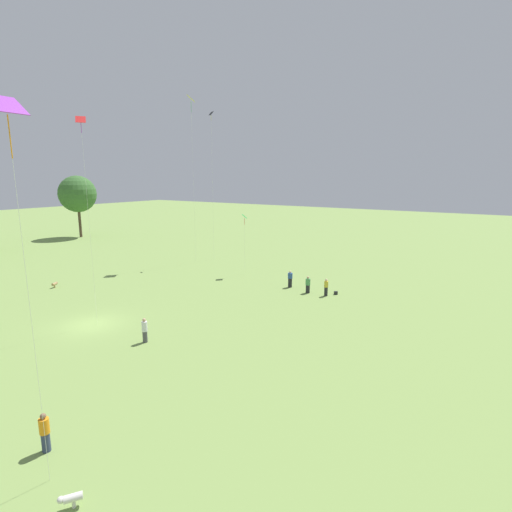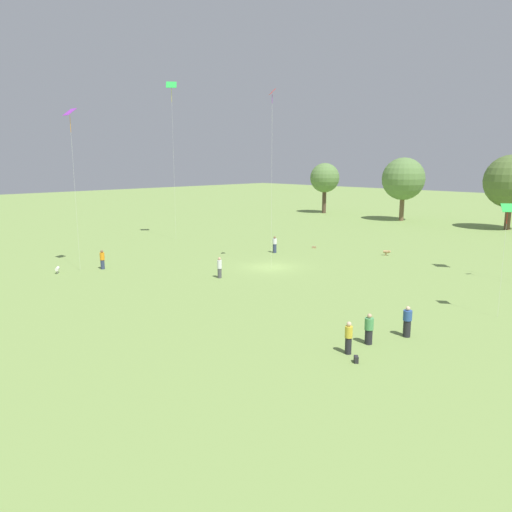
% 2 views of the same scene
% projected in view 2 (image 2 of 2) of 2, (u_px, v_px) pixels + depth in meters
% --- Properties ---
extents(ground_plane, '(240.00, 240.00, 0.00)m').
position_uv_depth(ground_plane, '(270.00, 267.00, 45.10)').
color(ground_plane, '#7A994C').
extents(tree_0, '(5.26, 5.26, 9.02)m').
position_uv_depth(tree_0, '(325.00, 178.00, 90.00)').
color(tree_0, brown).
rests_on(tree_0, ground_plane).
extents(tree_1, '(6.65, 6.65, 9.95)m').
position_uv_depth(tree_1, '(403.00, 179.00, 78.43)').
color(tree_1, brown).
rests_on(tree_1, ground_plane).
extents(tree_2, '(7.25, 7.25, 10.30)m').
position_uv_depth(tree_2, '(511.00, 182.00, 68.16)').
color(tree_2, brown).
rests_on(tree_2, ground_plane).
extents(person_0, '(0.64, 0.64, 1.74)m').
position_uv_depth(person_0, '(275.00, 245.00, 51.92)').
color(person_0, '#333D5B').
rests_on(person_0, ground_plane).
extents(person_1, '(0.47, 0.47, 1.68)m').
position_uv_depth(person_1, '(349.00, 338.00, 24.75)').
color(person_1, '#232328').
rests_on(person_1, ground_plane).
extents(person_2, '(0.46, 0.46, 1.73)m').
position_uv_depth(person_2, '(220.00, 268.00, 40.77)').
color(person_2, '#4C4C51').
rests_on(person_2, ground_plane).
extents(person_3, '(0.67, 0.67, 1.73)m').
position_uv_depth(person_3, '(407.00, 322.00, 27.17)').
color(person_3, '#232328').
rests_on(person_3, ground_plane).
extents(person_4, '(0.56, 0.56, 1.72)m').
position_uv_depth(person_4, '(102.00, 260.00, 44.13)').
color(person_4, '#333D5B').
rests_on(person_4, ground_plane).
extents(person_5, '(0.66, 0.66, 1.66)m').
position_uv_depth(person_5, '(369.00, 329.00, 26.10)').
color(person_5, '#232328').
rests_on(person_5, ground_plane).
extents(kite_1, '(1.05, 0.88, 13.74)m').
position_uv_depth(kite_1, '(70.00, 119.00, 41.27)').
color(kite_1, purple).
rests_on(kite_1, ground_plane).
extents(kite_3, '(0.83, 0.79, 15.40)m').
position_uv_depth(kite_3, '(272.00, 107.00, 42.05)').
color(kite_3, red).
rests_on(kite_3, ground_plane).
extents(kite_4, '(1.46, 1.51, 18.45)m').
position_uv_depth(kite_4, '(171.00, 91.00, 57.40)').
color(kite_4, green).
rests_on(kite_4, ground_plane).
extents(kite_5, '(0.92, 0.88, 6.98)m').
position_uv_depth(kite_5, '(508.00, 212.00, 29.52)').
color(kite_5, green).
rests_on(kite_5, ground_plane).
extents(dog_0, '(0.77, 0.62, 0.56)m').
position_uv_depth(dog_0, '(57.00, 269.00, 42.57)').
color(dog_0, silver).
rests_on(dog_0, ground_plane).
extents(dog_1, '(0.73, 0.49, 0.55)m').
position_uv_depth(dog_1, '(387.00, 252.00, 50.51)').
color(dog_1, tan).
rests_on(dog_1, ground_plane).
extents(picnic_bag_0, '(0.46, 0.38, 0.22)m').
position_uv_depth(picnic_bag_0, '(314.00, 247.00, 54.75)').
color(picnic_bag_0, '#A58459').
rests_on(picnic_bag_0, ground_plane).
extents(picnic_bag_1, '(0.37, 0.37, 0.32)m').
position_uv_depth(picnic_bag_1, '(356.00, 359.00, 23.80)').
color(picnic_bag_1, '#262628').
rests_on(picnic_bag_1, ground_plane).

